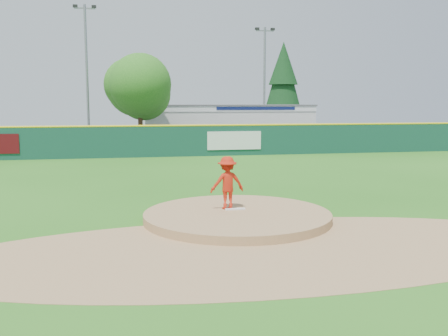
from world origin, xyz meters
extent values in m
plane|color=#286B19|center=(0.00, 0.00, 0.00)|extent=(120.00, 120.00, 0.00)
cylinder|color=#9E774C|center=(0.00, 0.00, 0.00)|extent=(5.50, 5.50, 0.50)
cube|color=white|center=(0.00, 0.30, 0.27)|extent=(0.60, 0.15, 0.04)
cylinder|color=#9E774C|center=(0.00, -3.00, 0.01)|extent=(15.40, 15.40, 0.01)
cube|color=#38383A|center=(0.00, 27.00, 0.01)|extent=(44.00, 16.00, 0.02)
imported|color=red|center=(-0.20, 0.50, 1.05)|extent=(1.09, 0.70, 1.59)
imported|color=white|center=(4.25, 24.56, 0.78)|extent=(5.65, 2.87, 1.53)
cube|color=silver|center=(6.00, 32.00, 1.60)|extent=(15.00, 8.00, 3.20)
cube|color=white|center=(6.00, 27.98, 3.00)|extent=(15.00, 0.06, 0.55)
cube|color=#0F194C|center=(8.00, 27.94, 3.00)|extent=(7.00, 0.03, 0.28)
cube|color=#59595B|center=(6.00, 32.00, 3.25)|extent=(15.20, 8.20, 0.12)
cube|color=white|center=(3.86, 17.92, 1.00)|extent=(3.60, 0.04, 1.20)
cube|color=#144133|center=(0.00, 18.00, 1.00)|extent=(40.00, 0.10, 2.00)
cylinder|color=yellow|center=(0.00, 18.00, 2.00)|extent=(40.00, 0.14, 0.14)
cylinder|color=#382314|center=(-2.00, 25.00, 1.30)|extent=(0.36, 0.36, 2.60)
sphere|color=#387F23|center=(-2.00, 25.00, 4.56)|extent=(5.60, 5.60, 5.60)
cylinder|color=#382314|center=(13.00, 36.00, 0.80)|extent=(0.40, 0.40, 1.60)
cone|color=#113A16|center=(13.00, 36.00, 5.55)|extent=(4.40, 4.40, 7.90)
cylinder|color=gray|center=(-6.00, 27.00, 5.50)|extent=(0.20, 0.20, 11.00)
cube|color=gray|center=(-6.00, 27.00, 10.70)|extent=(1.60, 0.10, 0.10)
cube|color=black|center=(-6.70, 27.00, 10.85)|extent=(0.35, 0.25, 0.20)
cube|color=black|center=(-5.30, 27.00, 10.85)|extent=(0.35, 0.25, 0.20)
cylinder|color=gray|center=(9.00, 29.00, 5.00)|extent=(0.20, 0.20, 10.00)
cube|color=gray|center=(9.00, 29.00, 9.70)|extent=(1.60, 0.10, 0.10)
cube|color=black|center=(8.30, 29.00, 9.85)|extent=(0.35, 0.25, 0.20)
cube|color=black|center=(9.70, 29.00, 9.85)|extent=(0.35, 0.25, 0.20)
camera|label=1|loc=(-3.18, -14.03, 3.42)|focal=40.00mm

